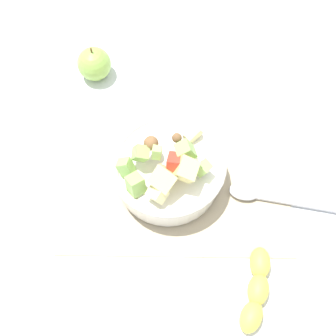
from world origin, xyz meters
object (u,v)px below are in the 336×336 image
Objects in this scene: salad_bowl at (168,171)px; whole_apple at (94,64)px; serving_spoon at (269,196)px; banana_whole at (257,289)px.

salad_bowl reaches higher than whole_apple.
serving_spoon is 0.45m from whole_apple.
whole_apple is 0.55× the size of banana_whole.
whole_apple reaches higher than banana_whole.
salad_bowl is 0.94× the size of serving_spoon.
banana_whole is (0.15, -0.21, -0.03)m from salad_bowl.
banana_whole is at bearing -102.25° from serving_spoon.
serving_spoon is 0.18m from banana_whole.
banana_whole reaches higher than serving_spoon.
salad_bowl is 1.40× the size of banana_whole.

